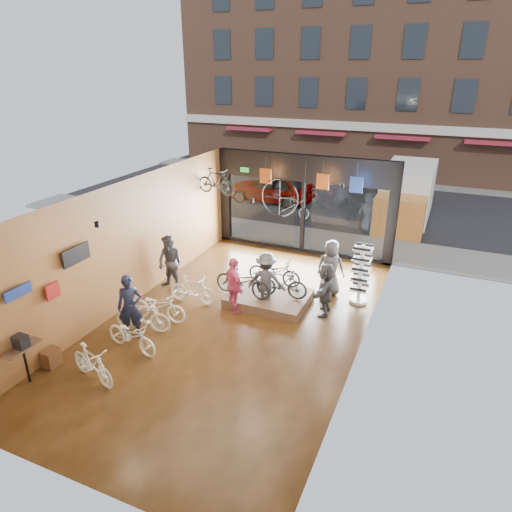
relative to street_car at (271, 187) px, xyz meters
The scene contains 35 objects.
ground_plane 12.58m from the street_car, 72.97° to the right, with size 7.00×12.00×0.04m, color black.
ceiling 12.91m from the street_car, 72.97° to the right, with size 7.00×12.00×0.04m, color black.
wall_left 12.05m from the street_car, 89.26° to the right, with size 0.04×12.00×3.80m, color olive.
wall_right 14.04m from the street_car, 59.05° to the right, with size 0.04×12.00×3.80m, color beige.
wall_back 18.43m from the street_car, 78.47° to the right, with size 7.00×0.04×3.80m, color beige.
storefront 7.12m from the street_car, 58.51° to the right, with size 7.00×0.26×3.80m, color black, non-canonical shape.
exit_sign 6.65m from the street_car, 78.23° to the right, with size 0.35×0.06×0.18m, color #198C26.
street_road 4.81m from the street_car, 39.23° to the left, with size 30.00×18.00×0.02m, color black.
sidewalk_near 6.09m from the street_car, 52.56° to the right, with size 30.00×2.40×0.12m, color slate.
sidewalk_far 7.94m from the street_car, 62.30° to the left, with size 30.00×2.00×0.12m, color slate.
opposite_building 11.94m from the street_car, 68.85° to the left, with size 26.00×5.00×14.00m, color brown.
street_car is the anchor object (origin of this frame).
box_truck 7.02m from the street_car, ahead, with size 2.14×6.42×2.53m, color silver, non-canonical shape.
floor_bike_1 15.74m from the street_car, 83.65° to the right, with size 0.43×1.52×0.91m, color white.
floor_bike_2 14.39m from the street_car, 82.78° to the right, with size 0.59×1.68×0.88m, color white.
floor_bike_3 13.49m from the street_car, 83.57° to the right, with size 0.45×1.59×0.95m, color white.
floor_bike_4 12.84m from the street_car, 83.08° to the right, with size 0.60×1.73×0.91m, color white.
floor_bike_5 11.63m from the street_car, 80.36° to the right, with size 0.43×1.53×0.92m, color white.
display_platform 11.31m from the street_car, 68.73° to the right, with size 2.40×1.80×0.30m, color #4C3621.
display_bike_left 11.42m from the street_car, 72.71° to the right, with size 0.65×1.85×0.97m, color black.
display_bike_mid 11.48m from the street_car, 66.83° to the right, with size 0.44×1.56×0.94m, color black.
display_bike_right 10.60m from the street_car, 67.88° to the right, with size 0.61×1.74×0.91m, color black.
customer_0 13.81m from the street_car, 84.15° to the right, with size 0.66×0.43×1.81m, color #161C33.
customer_1 10.91m from the street_car, 85.88° to the right, with size 0.89×0.69×1.83m, color #3F3F44.
customer_2 11.91m from the street_car, 73.66° to the right, with size 1.02×0.42×1.73m, color #CC4C72.
customer_3 11.50m from the street_car, 69.16° to the right, with size 1.13×0.65×1.75m, color #3F3F44.
customer_4 10.75m from the street_car, 58.36° to the right, with size 0.89×0.58×1.82m, color #3F3F44.
customer_5 11.99m from the street_car, 60.85° to the right, with size 1.50×0.48×1.62m, color #3F3F44.
sunglasses_rack 11.46m from the street_car, 54.69° to the right, with size 0.56×0.46×1.91m, color white, non-canonical shape.
wall_merch 15.51m from the street_car, 88.91° to the right, with size 0.40×2.40×2.60m, color navy, non-canonical shape.
penny_farthing 8.63m from the street_car, 64.84° to the right, with size 1.71×0.06×1.37m, color black, non-canonical shape.
hung_bike 8.14m from the street_car, 83.44° to the right, with size 0.45×1.58×0.95m, color black.
jersey_left 7.57m from the street_car, 70.37° to the right, with size 0.45×0.03×0.55m, color #CC5919.
jersey_mid 8.51m from the street_car, 55.98° to the right, with size 0.45×0.03×0.55m, color #CC5919.
jersey_right 9.20m from the street_car, 49.68° to the right, with size 0.45×0.03×0.55m, color #1E3F99.
Camera 1 is at (5.01, -10.14, 6.86)m, focal length 32.00 mm.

